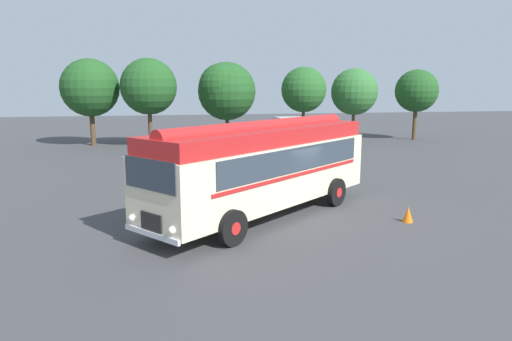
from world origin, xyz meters
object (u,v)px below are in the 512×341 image
Objects in this scene: car_near_left at (173,147)px; car_mid_right at (262,144)px; vintage_bus at (264,164)px; box_van at (300,136)px; traffic_cone at (408,214)px; car_mid_left at (219,145)px.

car_near_left is 5.91m from car_mid_right.
vintage_bus is 1.59× the size of box_van.
box_van is (2.53, -0.33, 0.52)m from car_mid_right.
vintage_bus reaches higher than box_van.
car_mid_left is at bearing 106.68° from traffic_cone.
car_mid_right is at bearing 3.11° from car_near_left.
car_mid_left is (0.03, 13.97, -1.05)m from vintage_bus.
box_van reaches higher than car_near_left.
car_near_left is 1.00× the size of car_mid_left.
vintage_bus is 2.23× the size of car_mid_left.
traffic_cone is at bearing -63.27° from car_near_left.
traffic_cone is at bearing -73.32° from car_mid_left.
car_near_left and car_mid_right have the same top height.
vintage_bus is 14.66m from box_van.
box_van reaches higher than traffic_cone.
vintage_bus reaches higher than car_mid_right.
car_mid_right is (2.87, -0.03, 0.00)m from car_mid_left.
car_near_left is 7.65× the size of traffic_cone.
car_near_left and car_mid_left have the same top height.
vintage_bus is 2.23× the size of car_near_left.
car_mid_right is 2.60m from box_van.
box_van is at bearing 87.46° from traffic_cone.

